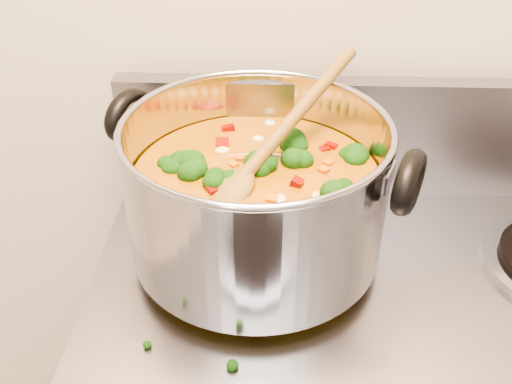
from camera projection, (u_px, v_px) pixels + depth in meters
stockpot at (255, 193)px, 0.63m from camera, size 0.34×0.29×0.17m
wooden_spoon at (265, 152)px, 0.61m from camera, size 0.18×0.24×0.11m
cooktop_crumbs at (233, 257)px, 0.67m from camera, size 0.41×0.03×0.01m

